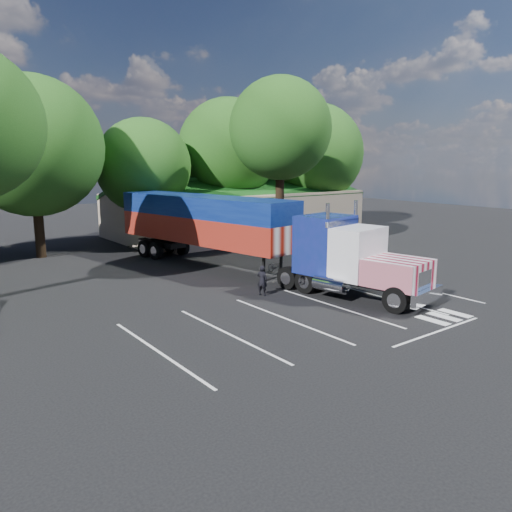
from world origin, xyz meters
TOP-DOWN VIEW (x-y plane):
  - ground at (0.00, 0.00)m, footprint 120.00×120.00m
  - event_hall at (13.74, 17.81)m, footprint 24.20×14.12m
  - tree_row_c at (-5.00, 16.20)m, footprint 10.00×10.00m
  - tree_row_d at (4.00, 17.50)m, footprint 8.00×8.00m
  - tree_row_e at (13.00, 18.00)m, footprint 9.60×9.60m
  - tree_row_f at (23.00, 16.80)m, footprint 10.40×10.40m
  - tree_near_right at (11.50, 8.50)m, footprint 8.00×8.00m
  - semi_truck at (3.82, 3.60)m, footprint 6.96×23.73m
  - woman at (1.60, -2.02)m, footprint 0.61×0.70m
  - bicycle at (5.50, 1.59)m, footprint 0.56×1.53m
  - silver_sedan at (12.00, 14.00)m, footprint 4.45×2.59m

SIDE VIEW (x-z plane):
  - ground at x=0.00m, z-range 0.00..0.00m
  - bicycle at x=5.50m, z-range 0.00..0.80m
  - silver_sedan at x=12.00m, z-range 0.00..1.39m
  - woman at x=1.60m, z-range 0.00..1.62m
  - event_hall at x=13.74m, z-range -0.56..4.99m
  - semi_truck at x=3.82m, z-range 0.32..5.27m
  - tree_row_d at x=4.00m, z-range 1.28..11.88m
  - tree_row_f at x=23.00m, z-range 1.29..14.29m
  - tree_row_c at x=-5.00m, z-range 1.51..14.56m
  - tree_row_e at x=13.00m, z-range 1.64..14.54m
  - tree_near_right at x=11.50m, z-range 2.71..16.21m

